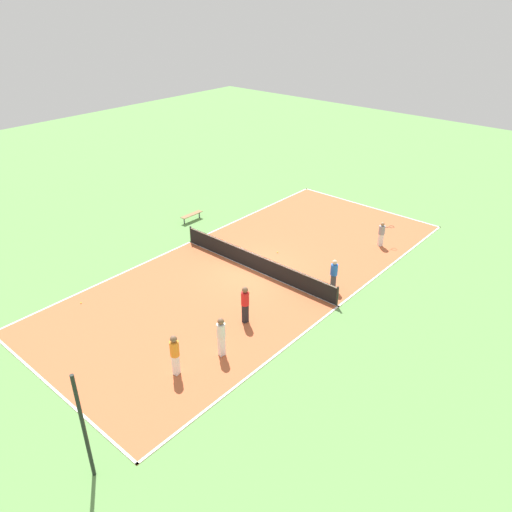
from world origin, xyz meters
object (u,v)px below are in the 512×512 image
at_px(player_near_blue, 334,273).
at_px(tennis_ball_left_sideline, 249,292).
at_px(tennis_net, 256,262).
at_px(player_baseline_gray, 382,233).
at_px(bench, 192,215).
at_px(player_center_orange, 175,352).
at_px(player_coach_red, 245,302).
at_px(player_far_white, 221,334).
at_px(fence_post_back_left, 84,428).
at_px(tennis_ball_right_alley, 81,303).
at_px(tennis_ball_near_net, 278,252).

relative_size(player_near_blue, tennis_ball_left_sideline, 24.26).
relative_size(tennis_net, player_baseline_gray, 6.88).
bearing_deg(bench, player_center_orange, 45.07).
height_order(tennis_net, player_near_blue, player_near_blue).
height_order(tennis_net, player_coach_red, player_coach_red).
height_order(player_center_orange, tennis_ball_left_sideline, player_center_orange).
bearing_deg(player_far_white, player_baseline_gray, -169.03).
bearing_deg(bench, tennis_net, 73.47).
xyz_separation_m(player_far_white, fence_post_back_left, (-0.99, 6.69, 0.94)).
bearing_deg(player_baseline_gray, fence_post_back_left, -143.96).
relative_size(tennis_ball_right_alley, tennis_ball_near_net, 1.00).
bearing_deg(tennis_net, player_baseline_gray, -117.19).
relative_size(player_far_white, player_baseline_gray, 1.22).
xyz_separation_m(player_baseline_gray, player_coach_red, (0.92, 10.77, 0.22)).
height_order(player_far_white, fence_post_back_left, fence_post_back_left).
relative_size(player_center_orange, fence_post_back_left, 0.46).
xyz_separation_m(player_far_white, player_near_blue, (-0.63, -7.27, -0.11)).
height_order(tennis_ball_left_sideline, tennis_ball_near_net, same).
height_order(player_far_white, player_coach_red, player_coach_red).
bearing_deg(player_far_white, fence_post_back_left, 19.78).
distance_m(tennis_net, tennis_ball_near_net, 2.41).
height_order(bench, tennis_ball_near_net, bench).
relative_size(bench, tennis_ball_right_alley, 23.73).
bearing_deg(player_center_orange, fence_post_back_left, -173.16).
distance_m(tennis_net, fence_post_back_left, 13.67).
height_order(tennis_net, player_baseline_gray, player_baseline_gray).
xyz_separation_m(tennis_net, tennis_ball_left_sideline, (-1.17, 1.89, -0.49)).
bearing_deg(tennis_ball_near_net, tennis_net, 99.58).
bearing_deg(tennis_ball_left_sideline, fence_post_back_left, 106.75).
bearing_deg(player_center_orange, tennis_net, 8.85).
relative_size(tennis_net, tennis_ball_right_alley, 150.62).
bearing_deg(player_center_orange, player_near_blue, -18.24).
xyz_separation_m(player_near_blue, tennis_ball_near_net, (4.50, -1.20, -0.91)).
bearing_deg(player_far_white, player_near_blue, -173.54).
bearing_deg(player_center_orange, tennis_ball_near_net, 6.64).
xyz_separation_m(bench, tennis_ball_left_sideline, (-8.58, 4.09, -0.33)).
xyz_separation_m(player_baseline_gray, tennis_ball_near_net, (3.97, 4.64, -0.81)).
bearing_deg(bench, player_coach_red, 59.19).
bearing_deg(player_baseline_gray, tennis_ball_left_sideline, -161.73).
xyz_separation_m(player_center_orange, player_baseline_gray, (-0.63, -15.10, -0.22)).
relative_size(bench, tennis_ball_near_net, 23.73).
height_order(player_near_blue, tennis_ball_near_net, player_near_blue).
bearing_deg(player_baseline_gray, player_center_orange, -148.93).
relative_size(player_center_orange, tennis_ball_right_alley, 27.00).
bearing_deg(tennis_ball_near_net, fence_post_back_left, 107.77).
relative_size(player_far_white, player_near_blue, 1.10).
relative_size(player_far_white, tennis_ball_left_sideline, 26.73).
bearing_deg(tennis_ball_left_sideline, player_coach_red, 127.90).
bearing_deg(fence_post_back_left, tennis_ball_left_sideline, -73.25).
xyz_separation_m(tennis_ball_right_alley, fence_post_back_left, (-8.73, 4.97, 1.96)).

